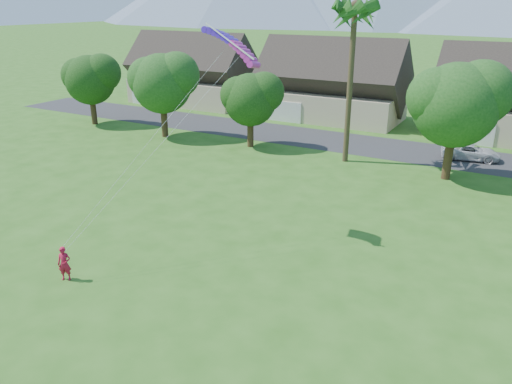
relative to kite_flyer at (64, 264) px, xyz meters
The scene contains 7 objects.
street 30.66m from the kite_flyer, 76.81° to the left, with size 90.00×7.00×0.01m, color #2D2D30.
kite_flyer is the anchor object (origin of this frame).
parked_car 32.91m from the kite_flyer, 65.05° to the left, with size 2.14×4.64×1.29m, color silver.
houses_row 39.63m from the kite_flyer, 79.09° to the left, with size 72.75×8.19×8.86m.
tree_row 24.80m from the kite_flyer, 76.17° to the left, with size 62.27×6.67×8.45m.
fan_palm 27.15m from the kite_flyer, 78.41° to the left, with size 3.00×3.00×13.80m.
parafoil_kite 13.58m from the kite_flyer, 65.56° to the left, with size 3.36×1.01×0.50m.
Camera 1 is at (10.90, -9.34, 12.30)m, focal length 35.00 mm.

